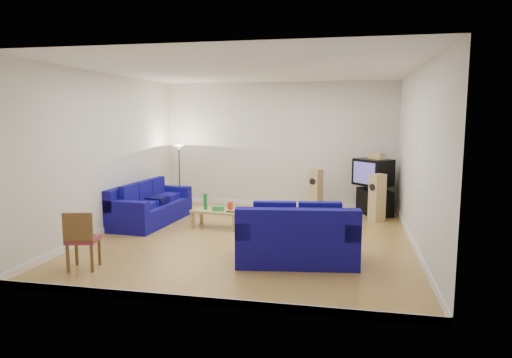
% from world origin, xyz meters
% --- Properties ---
extents(room, '(6.01, 6.51, 3.21)m').
position_xyz_m(room, '(0.00, 0.00, 1.54)').
color(room, olive).
rests_on(room, ground).
extents(sofa_three_seat, '(1.14, 2.30, 0.86)m').
position_xyz_m(sofa_three_seat, '(-2.51, 0.80, 0.32)').
color(sofa_three_seat, '#090552').
rests_on(sofa_three_seat, ground).
extents(sofa_loveseat, '(2.04, 1.32, 0.95)m').
position_xyz_m(sofa_loveseat, '(1.02, -1.30, 0.36)').
color(sofa_loveseat, '#090552').
rests_on(sofa_loveseat, ground).
extents(coffee_table, '(1.11, 0.67, 0.38)m').
position_xyz_m(coffee_table, '(-0.89, 0.66, 0.33)').
color(coffee_table, tan).
rests_on(coffee_table, ground).
extents(bottle, '(0.08, 0.08, 0.33)m').
position_xyz_m(bottle, '(-1.15, 0.66, 0.55)').
color(bottle, '#197233').
rests_on(bottle, coffee_table).
extents(tissue_box, '(0.25, 0.15, 0.10)m').
position_xyz_m(tissue_box, '(-0.84, 0.57, 0.43)').
color(tissue_box, green).
rests_on(tissue_box, coffee_table).
extents(red_canister, '(0.15, 0.15, 0.16)m').
position_xyz_m(red_canister, '(-0.63, 0.76, 0.46)').
color(red_canister, red).
rests_on(red_canister, coffee_table).
extents(remote, '(0.17, 0.10, 0.02)m').
position_xyz_m(remote, '(-0.56, 0.48, 0.39)').
color(remote, black).
rests_on(remote, coffee_table).
extents(tv_stand, '(0.87, 1.10, 0.59)m').
position_xyz_m(tv_stand, '(2.44, 2.70, 0.30)').
color(tv_stand, black).
rests_on(tv_stand, ground).
extents(av_receiver, '(0.49, 0.55, 0.11)m').
position_xyz_m(av_receiver, '(2.47, 2.72, 0.65)').
color(av_receiver, black).
rests_on(av_receiver, tv_stand).
extents(television, '(1.00, 1.00, 0.63)m').
position_xyz_m(television, '(2.38, 2.68, 1.02)').
color(television, black).
rests_on(television, av_receiver).
extents(centre_speaker, '(0.40, 0.44, 0.15)m').
position_xyz_m(centre_speaker, '(2.44, 2.70, 1.41)').
color(centre_speaker, tan).
rests_on(centre_speaker, television).
extents(speaker_left, '(0.36, 0.39, 1.07)m').
position_xyz_m(speaker_left, '(1.03, 2.58, 0.54)').
color(speaker_left, tan).
rests_on(speaker_left, ground).
extents(speaker_right, '(0.40, 0.39, 1.06)m').
position_xyz_m(speaker_right, '(2.45, 1.96, 0.53)').
color(speaker_right, tan).
rests_on(speaker_right, ground).
extents(floor_lamp, '(0.27, 0.27, 1.60)m').
position_xyz_m(floor_lamp, '(-2.45, 2.54, 1.32)').
color(floor_lamp, black).
rests_on(floor_lamp, ground).
extents(dining_chair, '(0.53, 0.53, 0.92)m').
position_xyz_m(dining_chair, '(-2.16, -2.34, 0.52)').
color(dining_chair, brown).
rests_on(dining_chair, ground).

